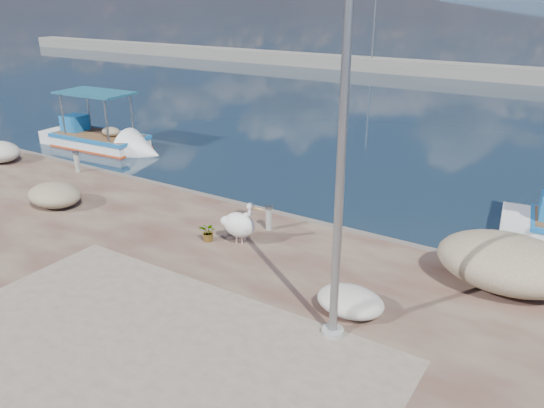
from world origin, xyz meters
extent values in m
plane|color=#162635|center=(0.00, 0.00, 0.00)|extent=(1400.00, 1400.00, 0.00)
cube|color=gray|center=(1.00, -3.00, 0.50)|extent=(9.00, 7.00, 0.01)
cube|color=gray|center=(0.00, 40.00, 0.60)|extent=(120.00, 2.20, 1.20)
cylinder|color=gray|center=(-12.00, 40.00, 4.00)|extent=(0.16, 0.16, 7.00)
cube|color=white|center=(-12.43, 8.39, 0.08)|extent=(6.38, 2.42, 1.03)
cube|color=#1860A1|center=(-12.43, 8.39, 0.54)|extent=(4.63, 2.38, 0.15)
cube|color=#B03915|center=(-12.43, 8.39, 0.02)|extent=(4.63, 2.36, 0.13)
cube|color=#1860A1|center=(-14.00, 8.29, 0.97)|extent=(1.03, 1.03, 0.76)
cube|color=navy|center=(-12.43, 8.39, 2.54)|extent=(3.56, 2.15, 0.09)
cylinder|color=tan|center=(-0.36, 2.60, 0.65)|extent=(0.04, 0.04, 0.31)
cylinder|color=tan|center=(-0.21, 2.64, 0.65)|extent=(0.04, 0.04, 0.31)
ellipsoid|color=silver|center=(-0.28, 2.62, 1.05)|extent=(1.02, 0.75, 0.66)
cylinder|color=silver|center=(0.00, 2.68, 1.38)|extent=(0.23, 0.16, 0.56)
sphere|color=silver|center=(0.04, 2.69, 1.62)|extent=(0.19, 0.19, 0.19)
cone|color=#DDA356|center=(0.25, 2.74, 1.57)|extent=(0.46, 0.19, 0.14)
cylinder|color=gray|center=(3.61, 0.32, 4.00)|extent=(0.16, 0.16, 7.00)
cylinder|color=gray|center=(3.61, 0.32, 0.55)|extent=(0.44, 0.44, 0.10)
cylinder|color=gray|center=(-0.10, 3.80, 0.84)|extent=(0.18, 0.18, 0.68)
cylinder|color=gray|center=(-0.10, 3.80, 1.18)|extent=(0.23, 0.23, 0.06)
cylinder|color=gray|center=(-8.97, 4.37, 0.87)|extent=(0.19, 0.19, 0.74)
cylinder|color=gray|center=(-8.97, 4.37, 1.24)|extent=(0.25, 0.25, 0.06)
imported|color=#33722D|center=(-1.06, 2.31, 0.77)|extent=(0.51, 0.45, 0.53)
ellipsoid|color=tan|center=(-6.76, 1.75, 0.86)|extent=(1.83, 1.42, 0.71)
ellipsoid|color=tan|center=(6.09, 4.03, 1.10)|extent=(3.08, 2.20, 1.21)
ellipsoid|color=silver|center=(3.59, 1.18, 0.77)|extent=(1.44, 1.08, 0.54)
camera|label=1|loc=(7.28, -7.68, 6.70)|focal=35.00mm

